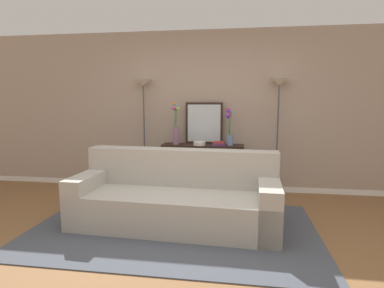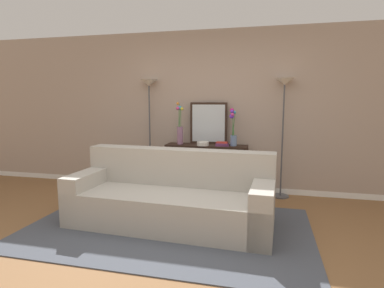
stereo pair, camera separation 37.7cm
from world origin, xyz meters
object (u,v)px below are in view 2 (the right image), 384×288
object	(u,v)px
floor_lamp_right	(284,104)
fruit_bowl	(203,144)
console_table	(206,160)
book_row_under_console	(187,188)
vase_tall_flowers	(180,129)
vase_short_flowers	(233,130)
wall_mirror	(208,123)
couch	(172,199)
book_stack	(222,144)
floor_lamp_left	(149,104)

from	to	relation	value
floor_lamp_right	fruit_bowl	xyz separation A→B (m)	(-1.20, -0.18, -0.61)
console_table	book_row_under_console	size ratio (longest dim) A/B	2.97
vase_tall_flowers	fruit_bowl	bearing A→B (deg)	-10.86
vase_short_flowers	fruit_bowl	world-z (taller)	vase_short_flowers
vase_short_flowers	floor_lamp_right	bearing A→B (deg)	7.72
fruit_bowl	wall_mirror	bearing A→B (deg)	79.01
couch	book_stack	size ratio (longest dim) A/B	11.99
wall_mirror	floor_lamp_right	bearing A→B (deg)	-2.57
console_table	vase_short_flowers	world-z (taller)	vase_short_flowers
vase_short_flowers	console_table	bearing A→B (deg)	177.36
couch	book_row_under_console	world-z (taller)	couch
console_table	wall_mirror	distance (m)	0.60
floor_lamp_left	vase_short_flowers	xyz separation A→B (m)	(1.40, -0.10, -0.39)
floor_lamp_left	vase_tall_flowers	bearing A→B (deg)	-10.33
vase_short_flowers	fruit_bowl	bearing A→B (deg)	-170.62
console_table	fruit_bowl	size ratio (longest dim) A/B	6.89
book_stack	wall_mirror	bearing A→B (deg)	140.88
floor_lamp_left	book_row_under_console	size ratio (longest dim) A/B	4.19
vase_tall_flowers	fruit_bowl	size ratio (longest dim) A/B	3.57
book_row_under_console	vase_tall_flowers	bearing A→B (deg)	-170.36
wall_mirror	vase_short_flowers	xyz separation A→B (m)	(0.41, -0.15, -0.08)
console_table	vase_short_flowers	bearing A→B (deg)	-2.64
wall_mirror	vase_short_flowers	size ratio (longest dim) A/B	1.15
console_table	vase_tall_flowers	world-z (taller)	vase_tall_flowers
couch	vase_short_flowers	distance (m)	1.62
fruit_bowl	console_table	bearing A→B (deg)	67.36
floor_lamp_right	fruit_bowl	distance (m)	1.35
couch	fruit_bowl	bearing A→B (deg)	84.35
floor_lamp_left	console_table	bearing A→B (deg)	-4.71
vase_tall_flowers	vase_short_flowers	xyz separation A→B (m)	(0.85, 0.00, 0.01)
console_table	book_row_under_console	xyz separation A→B (m)	(-0.32, -0.00, -0.48)
console_table	book_stack	size ratio (longest dim) A/B	6.35
console_table	wall_mirror	size ratio (longest dim) A/B	1.94
couch	floor_lamp_left	size ratio (longest dim) A/B	1.34
console_table	vase_tall_flowers	bearing A→B (deg)	-177.38
floor_lamp_left	book_stack	xyz separation A→B (m)	(1.25, -0.16, -0.61)
floor_lamp_left	book_row_under_console	xyz separation A→B (m)	(0.67, -0.08, -1.38)
console_table	wall_mirror	bearing A→B (deg)	88.00
floor_lamp_right	vase_tall_flowers	bearing A→B (deg)	-176.37
vase_tall_flowers	fruit_bowl	xyz separation A→B (m)	(0.39, -0.08, -0.21)
vase_short_flowers	book_stack	world-z (taller)	vase_short_flowers
wall_mirror	book_row_under_console	size ratio (longest dim) A/B	1.53
floor_lamp_left	fruit_bowl	bearing A→B (deg)	-10.55
couch	wall_mirror	distance (m)	1.69
floor_lamp_left	book_row_under_console	distance (m)	1.53
console_table	couch	bearing A→B (deg)	-96.93
wall_mirror	fruit_bowl	distance (m)	0.38
couch	floor_lamp_right	world-z (taller)	floor_lamp_right
vase_tall_flowers	book_row_under_console	bearing A→B (deg)	9.64
console_table	floor_lamp_left	size ratio (longest dim) A/B	0.71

